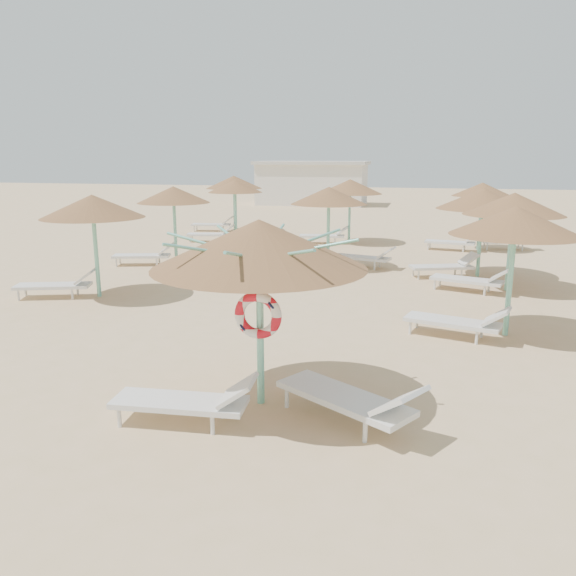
# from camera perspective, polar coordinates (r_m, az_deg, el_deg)

# --- Properties ---
(ground) EXTENTS (120.00, 120.00, 0.00)m
(ground) POSITION_cam_1_polar(r_m,az_deg,el_deg) (8.85, -4.29, -11.12)
(ground) COLOR #D6AE82
(ground) RESTS_ON ground
(main_palapa) EXTENTS (3.10, 3.10, 2.78)m
(main_palapa) POSITION_cam_1_polar(r_m,az_deg,el_deg) (7.99, -2.95, 4.38)
(main_palapa) COLOR #75CBB2
(main_palapa) RESTS_ON ground
(lounger_main_a) EXTENTS (2.05, 0.76, 0.73)m
(lounger_main_a) POSITION_cam_1_polar(r_m,az_deg,el_deg) (8.03, -10.04, -11.20)
(lounger_main_a) COLOR silver
(lounger_main_a) RESTS_ON ground
(lounger_main_b) EXTENTS (2.22, 1.72, 0.80)m
(lounger_main_b) POSITION_cam_1_polar(r_m,az_deg,el_deg) (7.94, 6.53, -11.10)
(lounger_main_b) COLOR silver
(lounger_main_b) RESTS_ON ground
(palapa_field) EXTENTS (20.72, 17.19, 2.72)m
(palapa_field) POSITION_cam_1_polar(r_m,az_deg,el_deg) (18.35, 10.06, 8.91)
(palapa_field) COLOR #75CBB2
(palapa_field) RESTS_ON ground
(service_hut) EXTENTS (8.40, 4.40, 3.25)m
(service_hut) POSITION_cam_1_polar(r_m,az_deg,el_deg) (43.54, 2.47, 10.64)
(service_hut) COLOR silver
(service_hut) RESTS_ON ground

